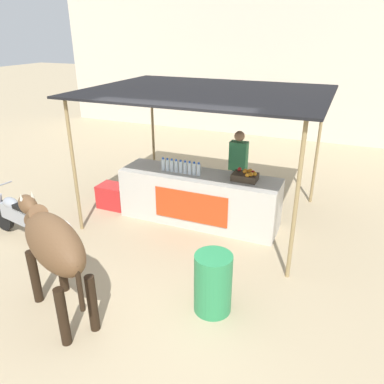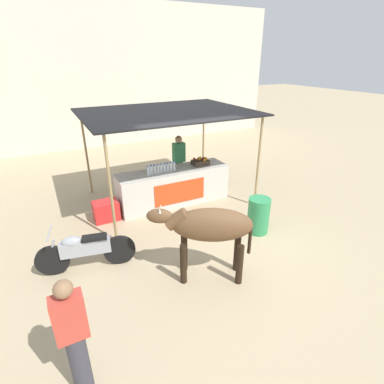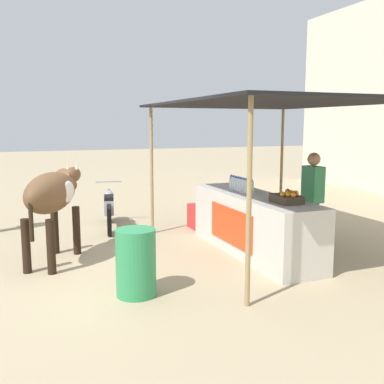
{
  "view_description": "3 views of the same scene",
  "coord_description": "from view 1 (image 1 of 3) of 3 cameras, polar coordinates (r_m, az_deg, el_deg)",
  "views": [
    {
      "loc": [
        2.37,
        -3.78,
        3.42
      ],
      "look_at": [
        0.15,
        1.49,
        0.92
      ],
      "focal_mm": 35.0,
      "sensor_mm": 36.0,
      "label": 1
    },
    {
      "loc": [
        -2.96,
        -4.63,
        3.7
      ],
      "look_at": [
        -0.18,
        0.76,
        0.94
      ],
      "focal_mm": 28.0,
      "sensor_mm": 36.0,
      "label": 2
    },
    {
      "loc": [
        6.25,
        -1.37,
        2.09
      ],
      "look_at": [
        -0.14,
        1.18,
        1.04
      ],
      "focal_mm": 42.0,
      "sensor_mm": 36.0,
      "label": 3
    }
  ],
  "objects": [
    {
      "name": "vendor_behind_counter",
      "position": [
        7.44,
        6.98,
        3.23
      ],
      "size": [
        0.34,
        0.22,
        1.65
      ],
      "color": "#383842",
      "rests_on": "ground"
    },
    {
      "name": "stall_counter",
      "position": [
        7.07,
        1.06,
        -0.94
      ],
      "size": [
        3.0,
        0.82,
        0.96
      ],
      "color": "beige",
      "rests_on": "ground"
    },
    {
      "name": "stall_awning",
      "position": [
        6.8,
        2.17,
        14.48
      ],
      "size": [
        4.2,
        3.2,
        2.43
      ],
      "color": "black",
      "rests_on": "ground"
    },
    {
      "name": "building_wall_far",
      "position": [
        13.1,
        13.24,
        20.78
      ],
      "size": [
        16.0,
        0.5,
        5.8
      ],
      "primitive_type": "cube",
      "color": "beige",
      "rests_on": "ground"
    },
    {
      "name": "cow",
      "position": [
        4.87,
        -20.41,
        -7.34
      ],
      "size": [
        1.77,
        1.18,
        1.44
      ],
      "color": "brown",
      "rests_on": "ground"
    },
    {
      "name": "fruit_crate",
      "position": [
        6.66,
        8.17,
        2.43
      ],
      "size": [
        0.44,
        0.32,
        0.18
      ],
      "color": "#3F3326",
      "rests_on": "stall_counter"
    },
    {
      "name": "ground_plane",
      "position": [
        5.62,
        -7.6,
        -14.09
      ],
      "size": [
        60.0,
        60.0,
        0.0
      ],
      "primitive_type": "plane",
      "color": "tan"
    },
    {
      "name": "motorcycle_parked",
      "position": [
        7.15,
        -24.78,
        -3.45
      ],
      "size": [
        1.78,
        0.6,
        0.9
      ],
      "color": "black",
      "rests_on": "ground"
    },
    {
      "name": "water_bottle_row",
      "position": [
        6.93,
        -1.74,
        3.85
      ],
      "size": [
        0.79,
        0.07,
        0.25
      ],
      "color": "silver",
      "rests_on": "stall_counter"
    },
    {
      "name": "cooler_box",
      "position": [
        7.91,
        -11.85,
        -0.6
      ],
      "size": [
        0.6,
        0.44,
        0.48
      ],
      "primitive_type": "cube",
      "color": "red",
      "rests_on": "ground"
    },
    {
      "name": "water_barrel",
      "position": [
        4.96,
        3.22,
        -13.7
      ],
      "size": [
        0.49,
        0.49,
        0.83
      ],
      "primitive_type": "cylinder",
      "color": "#2D8C51",
      "rests_on": "ground"
    }
  ]
}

